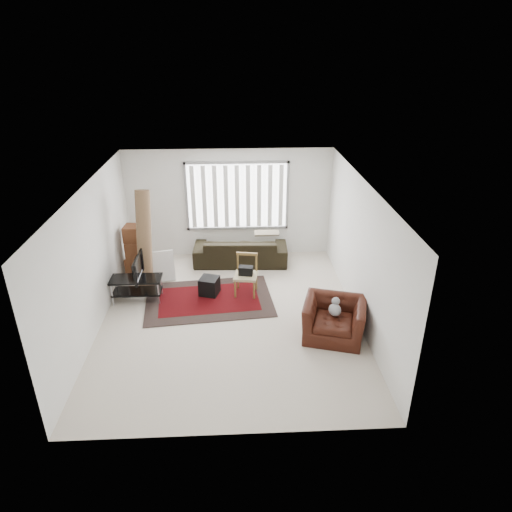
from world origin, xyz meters
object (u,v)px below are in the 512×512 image
(tv_stand, at_px, (137,284))
(sofa, at_px, (241,246))
(side_chair, at_px, (246,273))
(moving_boxes, at_px, (137,252))
(armchair, at_px, (334,317))

(tv_stand, height_order, sofa, sofa)
(side_chair, bearing_deg, sofa, 102.74)
(sofa, bearing_deg, tv_stand, 40.13)
(moving_boxes, distance_m, side_chair, 2.70)
(tv_stand, xyz_separation_m, armchair, (3.86, -1.48, 0.03))
(tv_stand, relative_size, moving_boxes, 0.87)
(tv_stand, bearing_deg, sofa, 37.57)
(tv_stand, xyz_separation_m, side_chair, (2.29, 0.16, 0.11))
(moving_boxes, xyz_separation_m, armchair, (4.05, -2.68, -0.15))
(tv_stand, relative_size, side_chair, 1.18)
(moving_boxes, bearing_deg, tv_stand, -80.58)
(armchair, bearing_deg, side_chair, 149.92)
(sofa, relative_size, armchair, 1.70)
(tv_stand, bearing_deg, armchair, -21.05)
(moving_boxes, relative_size, sofa, 0.54)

